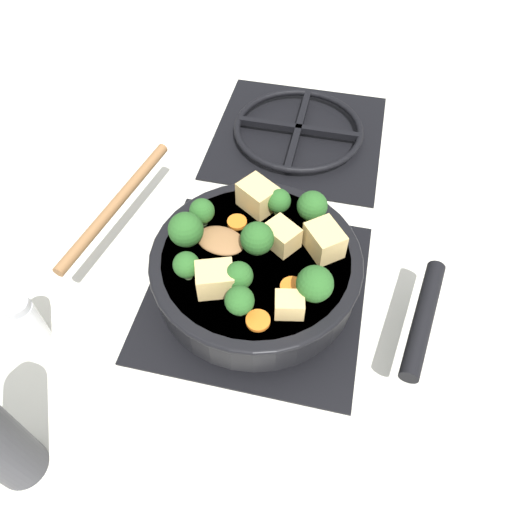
{
  "coord_description": "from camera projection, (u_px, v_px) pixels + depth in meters",
  "views": [
    {
      "loc": [
        0.09,
        -0.4,
        0.61
      ],
      "look_at": [
        0.0,
        0.0,
        0.08
      ],
      "focal_mm": 35.0,
      "sensor_mm": 36.0,
      "label": 1
    }
  ],
  "objects": [
    {
      "name": "broccoli_floret_south_cluster",
      "position": [
        202.0,
        211.0,
        0.68
      ],
      "size": [
        0.03,
        0.03,
        0.04
      ],
      "color": "#709956",
      "rests_on": "skillet_pan"
    },
    {
      "name": "ground_plane",
      "position": [
        256.0,
        291.0,
        0.73
      ],
      "size": [
        2.4,
        2.4,
        0.0
      ],
      "primitive_type": "plane",
      "color": "silver"
    },
    {
      "name": "broccoli_floret_mid_floret",
      "position": [
        315.0,
        284.0,
        0.6
      ],
      "size": [
        0.05,
        0.05,
        0.05
      ],
      "color": "#709956",
      "rests_on": "skillet_pan"
    },
    {
      "name": "tofu_cube_near_handle",
      "position": [
        282.0,
        236.0,
        0.66
      ],
      "size": [
        0.06,
        0.05,
        0.03
      ],
      "primitive_type": "cube",
      "rotation": [
        0.0,
        0.0,
        5.68
      ],
      "color": "#DBB770",
      "rests_on": "skillet_pan"
    },
    {
      "name": "broccoli_floret_west_rim",
      "position": [
        186.0,
        265.0,
        0.62
      ],
      "size": [
        0.03,
        0.03,
        0.04
      ],
      "color": "#709956",
      "rests_on": "skillet_pan"
    },
    {
      "name": "broccoli_floret_east_rim",
      "position": [
        186.0,
        228.0,
        0.65
      ],
      "size": [
        0.05,
        0.05,
        0.05
      ],
      "color": "#709956",
      "rests_on": "skillet_pan"
    },
    {
      "name": "broccoli_floret_near_spoon",
      "position": [
        279.0,
        201.0,
        0.69
      ],
      "size": [
        0.03,
        0.03,
        0.04
      ],
      "color": "#709956",
      "rests_on": "skillet_pan"
    },
    {
      "name": "rear_burner_grate",
      "position": [
        298.0,
        132.0,
        0.94
      ],
      "size": [
        0.31,
        0.31,
        0.03
      ],
      "color": "black",
      "rests_on": "ground_plane"
    },
    {
      "name": "tofu_cube_east_chunk",
      "position": [
        215.0,
        279.0,
        0.62
      ],
      "size": [
        0.06,
        0.05,
        0.04
      ],
      "primitive_type": "cube",
      "rotation": [
        0.0,
        0.0,
        0.34
      ],
      "color": "#DBB770",
      "rests_on": "skillet_pan"
    },
    {
      "name": "broccoli_floret_center_top",
      "position": [
        256.0,
        239.0,
        0.65
      ],
      "size": [
        0.04,
        0.04,
        0.05
      ],
      "color": "#709956",
      "rests_on": "skillet_pan"
    },
    {
      "name": "broccoli_floret_small_inner",
      "position": [
        312.0,
        206.0,
        0.68
      ],
      "size": [
        0.04,
        0.04,
        0.05
      ],
      "color": "#709956",
      "rests_on": "skillet_pan"
    },
    {
      "name": "broccoli_floret_north_edge",
      "position": [
        239.0,
        276.0,
        0.61
      ],
      "size": [
        0.04,
        0.04,
        0.04
      ],
      "color": "#709956",
      "rests_on": "skillet_pan"
    },
    {
      "name": "skillet_pan",
      "position": [
        258.0,
        268.0,
        0.68
      ],
      "size": [
        0.39,
        0.29,
        0.06
      ],
      "color": "black",
      "rests_on": "front_burner_grate"
    },
    {
      "name": "salt_shaker",
      "position": [
        27.0,
        321.0,
        0.65
      ],
      "size": [
        0.04,
        0.04,
        0.09
      ],
      "color": "white",
      "rests_on": "ground_plane"
    },
    {
      "name": "carrot_slice_edge_slice",
      "position": [
        292.0,
        287.0,
        0.63
      ],
      "size": [
        0.03,
        0.03,
        0.01
      ],
      "primitive_type": "cylinder",
      "color": "orange",
      "rests_on": "skillet_pan"
    },
    {
      "name": "tofu_cube_back_piece",
      "position": [
        289.0,
        305.0,
        0.6
      ],
      "size": [
        0.04,
        0.03,
        0.03
      ],
      "primitive_type": "cube",
      "rotation": [
        0.0,
        0.0,
        0.19
      ],
      "color": "#DBB770",
      "rests_on": "skillet_pan"
    },
    {
      "name": "carrot_slice_orange_thin",
      "position": [
        258.0,
        321.0,
        0.6
      ],
      "size": [
        0.03,
        0.03,
        0.01
      ],
      "primitive_type": "cylinder",
      "color": "orange",
      "rests_on": "skillet_pan"
    },
    {
      "name": "tofu_cube_west_chunk",
      "position": [
        258.0,
        196.0,
        0.7
      ],
      "size": [
        0.06,
        0.06,
        0.04
      ],
      "primitive_type": "cube",
      "rotation": [
        0.0,
        0.0,
        5.69
      ],
      "color": "#DBB770",
      "rests_on": "skillet_pan"
    },
    {
      "name": "carrot_slice_near_center",
      "position": [
        237.0,
        222.0,
        0.7
      ],
      "size": [
        0.03,
        0.03,
        0.01
      ],
      "primitive_type": "cylinder",
      "color": "orange",
      "rests_on": "skillet_pan"
    },
    {
      "name": "front_burner_grate",
      "position": [
        256.0,
        287.0,
        0.72
      ],
      "size": [
        0.31,
        0.31,
        0.03
      ],
      "color": "black",
      "rests_on": "ground_plane"
    },
    {
      "name": "broccoli_floret_tall_stem",
      "position": [
        241.0,
        301.0,
        0.59
      ],
      "size": [
        0.04,
        0.04,
        0.04
      ],
      "color": "#709956",
      "rests_on": "skillet_pan"
    },
    {
      "name": "wooden_spoon",
      "position": [
        157.0,
        218.0,
        0.69
      ],
      "size": [
        0.23,
        0.26,
        0.02
      ],
      "color": "olive",
      "rests_on": "skillet_pan"
    },
    {
      "name": "tofu_cube_center_large",
      "position": [
        324.0,
        240.0,
        0.65
      ],
      "size": [
        0.06,
        0.06,
        0.04
      ],
      "primitive_type": "cube",
      "rotation": [
        0.0,
        0.0,
        5.39
      ],
      "color": "#DBB770",
      "rests_on": "skillet_pan"
    }
  ]
}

